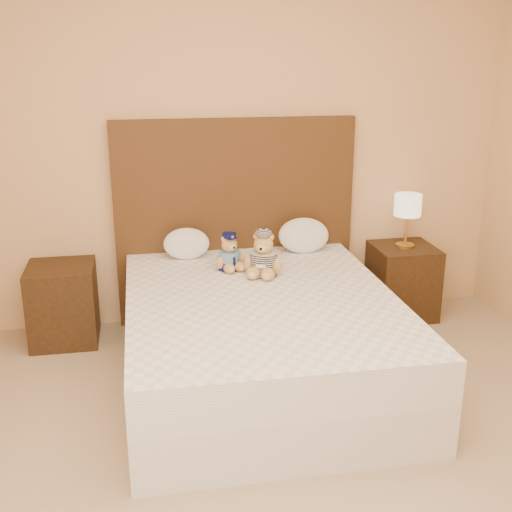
{
  "coord_description": "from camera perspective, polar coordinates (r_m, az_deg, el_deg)",
  "views": [
    {
      "loc": [
        -0.69,
        -2.31,
        1.96
      ],
      "look_at": [
        0.01,
        1.45,
        0.72
      ],
      "focal_mm": 45.0,
      "sensor_mm": 36.0,
      "label": 1
    }
  ],
  "objects": [
    {
      "name": "ground",
      "position": [
        3.11,
        5.0,
        -21.3
      ],
      "size": [
        4.0,
        4.5,
        0.0
      ],
      "primitive_type": "cube",
      "color": "tan",
      "rests_on": "ground"
    },
    {
      "name": "teddy_police",
      "position": [
        4.27,
        -2.38,
        0.39
      ],
      "size": [
        0.27,
        0.27,
        0.25
      ],
      "primitive_type": null,
      "rotation": [
        0.0,
        0.0,
        0.35
      ],
      "color": "tan",
      "rests_on": "bed"
    },
    {
      "name": "pillow_left",
      "position": [
        4.54,
        -6.2,
        1.23
      ],
      "size": [
        0.32,
        0.21,
        0.23
      ],
      "primitive_type": "ellipsoid",
      "color": "white",
      "rests_on": "bed"
    },
    {
      "name": "bed",
      "position": [
        3.96,
        0.49,
        -7.32
      ],
      "size": [
        1.6,
        2.0,
        0.55
      ],
      "color": "white",
      "rests_on": "ground"
    },
    {
      "name": "room_walls",
      "position": [
        2.86,
        3.51,
        14.79
      ],
      "size": [
        4.04,
        4.52,
        2.72
      ],
      "color": "#DBAD77",
      "rests_on": "ground"
    },
    {
      "name": "nightstand_left",
      "position": [
        4.66,
        -16.76,
        -4.07
      ],
      "size": [
        0.45,
        0.45,
        0.55
      ],
      "primitive_type": "cube",
      "color": "#392412",
      "rests_on": "ground"
    },
    {
      "name": "pillow_right",
      "position": [
        4.67,
        4.27,
        1.99
      ],
      "size": [
        0.37,
        0.24,
        0.26
      ],
      "primitive_type": "ellipsoid",
      "color": "white",
      "rests_on": "bed"
    },
    {
      "name": "nightstand_right",
      "position": [
        5.02,
        12.87,
        -2.18
      ],
      "size": [
        0.45,
        0.45,
        0.55
      ],
      "primitive_type": "cube",
      "color": "#392412",
      "rests_on": "ground"
    },
    {
      "name": "headboard",
      "position": [
        4.73,
        -1.83,
        3.08
      ],
      "size": [
        1.75,
        0.08,
        1.5
      ],
      "primitive_type": "cube",
      "color": "#442914",
      "rests_on": "ground"
    },
    {
      "name": "lamp",
      "position": [
        4.85,
        13.33,
        4.19
      ],
      "size": [
        0.2,
        0.2,
        0.4
      ],
      "color": "gold",
      "rests_on": "nightstand_right"
    },
    {
      "name": "teddy_prisoner",
      "position": [
        4.15,
        0.67,
        0.17
      ],
      "size": [
        0.34,
        0.33,
        0.29
      ],
      "primitive_type": null,
      "rotation": [
        0.0,
        0.0,
        -0.42
      ],
      "color": "tan",
      "rests_on": "bed"
    }
  ]
}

